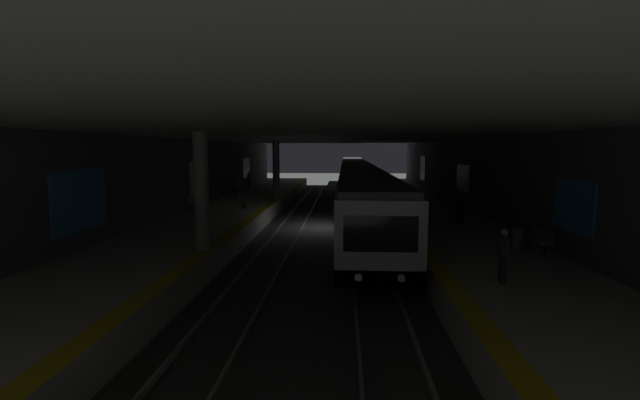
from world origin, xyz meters
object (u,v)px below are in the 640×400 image
object	(u,v)px
person_waiting_near	(236,187)
pillar_far	(276,169)
pillar_near	(202,191)
metro_train	(356,181)
backpack_on_floor	(243,205)
trash_bin	(516,239)
bench_left_mid	(437,191)
bench_right_near	(194,201)
person_standing_far	(503,253)
bench_left_near	(539,238)
bench_right_far	(239,186)
person_walking_mid	(249,180)
bench_right_mid	(212,195)
suitcase_rolling	(460,216)

from	to	relation	value
person_waiting_near	pillar_far	bearing A→B (deg)	-80.08
pillar_near	metro_train	xyz separation A→B (m)	(22.84, -6.55, -1.30)
backpack_on_floor	trash_bin	distance (m)	17.27
bench_left_mid	bench_right_near	distance (m)	18.82
person_standing_far	backpack_on_floor	xyz separation A→B (m)	(15.21, 11.28, -0.68)
pillar_near	trash_bin	bearing A→B (deg)	-86.64
bench_left_near	person_standing_far	size ratio (longest dim) A/B	1.05
person_waiting_near	backpack_on_floor	world-z (taller)	person_waiting_near
bench_right_near	person_standing_far	distance (m)	20.20
bench_right_far	trash_bin	world-z (taller)	bench_right_far
bench_right_far	person_waiting_near	size ratio (longest dim) A/B	1.04
bench_left_near	person_walking_mid	bearing A→B (deg)	34.52
person_waiting_near	bench_right_mid	bearing A→B (deg)	160.10
bench_left_mid	bench_right_near	bearing A→B (deg)	114.90
person_waiting_near	trash_bin	distance (m)	22.62
bench_right_near	bench_left_near	bearing A→B (deg)	-121.04
bench_right_near	suitcase_rolling	world-z (taller)	suitcase_rolling
bench_right_mid	bench_right_far	distance (m)	7.89
pillar_near	bench_right_near	bearing A→B (deg)	21.29
metro_train	person_walking_mid	size ratio (longest dim) A/B	31.30
metro_train	person_standing_far	world-z (taller)	metro_train
bench_right_mid	suitcase_rolling	size ratio (longest dim) A/B	1.70
pillar_far	person_walking_mid	xyz separation A→B (m)	(6.78, 3.77, -1.37)
bench_right_far	person_waiting_near	distance (m)	5.21
trash_bin	bench_left_mid	bearing A→B (deg)	-2.34
pillar_near	bench_right_far	distance (m)	22.90
pillar_far	bench_right_far	size ratio (longest dim) A/B	2.68
pillar_near	metro_train	distance (m)	23.79
bench_right_far	suitcase_rolling	world-z (taller)	suitcase_rolling
metro_train	bench_right_mid	xyz separation A→B (m)	(-8.28, 10.73, -0.45)
suitcase_rolling	trash_bin	bearing A→B (deg)	-174.86
person_standing_far	trash_bin	distance (m)	4.78
person_standing_far	backpack_on_floor	world-z (taller)	person_standing_far
bench_right_mid	bench_right_far	bearing A→B (deg)	0.00
bench_right_far	person_standing_far	distance (m)	29.67
trash_bin	pillar_near	bearing A→B (deg)	93.36
trash_bin	person_standing_far	bearing A→B (deg)	154.10
pillar_near	bench_right_far	bearing A→B (deg)	10.56
bench_right_near	bench_right_mid	distance (m)	3.81
bench_left_near	person_waiting_near	world-z (taller)	person_waiting_near
person_walking_mid	suitcase_rolling	xyz separation A→B (m)	(-17.88, -15.38, -0.56)
suitcase_rolling	bench_left_near	bearing A→B (deg)	-168.57
backpack_on_floor	person_walking_mid	bearing A→B (deg)	11.11
bench_left_near	trash_bin	distance (m)	0.78
bench_left_near	pillar_near	bearing A→B (deg)	92.07
bench_left_mid	bench_right_far	distance (m)	17.48
pillar_near	person_waiting_near	bearing A→B (deg)	10.36
bench_right_far	person_waiting_near	bearing A→B (deg)	-168.76
metro_train	bench_right_near	xyz separation A→B (m)	(-12.10, 10.73, -0.45)
bench_right_near	person_waiting_near	xyz separation A→B (m)	(6.61, -1.01, 0.36)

